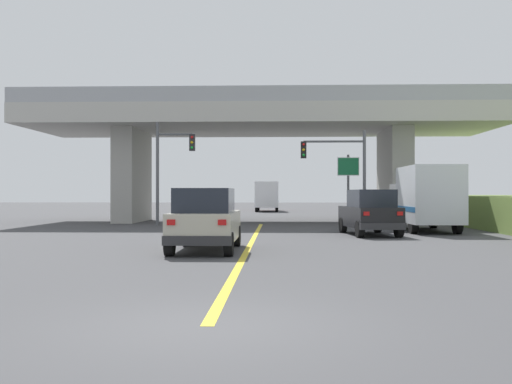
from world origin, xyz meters
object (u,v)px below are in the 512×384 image
object	(u,v)px
suv_crossing	(370,212)
box_truck	(426,198)
suv_lead	(206,220)
highway_sign	(348,174)
semi_truck_distant	(267,196)
traffic_signal_farside	(169,161)
traffic_signal_nearside	(342,164)

from	to	relation	value
suv_crossing	box_truck	xyz separation A→B (m)	(3.13, 2.79, 0.63)
suv_lead	highway_sign	distance (m)	18.28
suv_lead	box_truck	bearing A→B (deg)	47.34
suv_crossing	semi_truck_distant	world-z (taller)	semi_truck_distant
traffic_signal_farside	suv_crossing	bearing A→B (deg)	-36.55
suv_lead	semi_truck_distant	size ratio (longest dim) A/B	0.70
suv_lead	suv_crossing	xyz separation A→B (m)	(6.41, 7.56, -0.00)
suv_lead	highway_sign	xyz separation A→B (m)	(6.56, 16.95, 1.98)
traffic_signal_farside	highway_sign	xyz separation A→B (m)	(10.50, 1.71, -0.75)
traffic_signal_nearside	suv_crossing	bearing A→B (deg)	-86.98
traffic_signal_farside	suv_lead	bearing A→B (deg)	-75.49
suv_lead	highway_sign	world-z (taller)	highway_sign
suv_crossing	highway_sign	bearing A→B (deg)	82.81
box_truck	semi_truck_distant	bearing A→B (deg)	104.52
traffic_signal_nearside	box_truck	bearing A→B (deg)	-54.38
suv_lead	semi_truck_distant	distance (m)	42.43
box_truck	semi_truck_distant	xyz separation A→B (m)	(-8.30, 32.05, -0.05)
suv_crossing	traffic_signal_nearside	distance (m)	8.14
highway_sign	traffic_signal_nearside	bearing A→B (deg)	-108.44
suv_crossing	highway_sign	xyz separation A→B (m)	(0.14, 9.39, 1.98)
traffic_signal_nearside	semi_truck_distant	bearing A→B (deg)	99.97
suv_lead	suv_crossing	bearing A→B (deg)	49.70
suv_lead	suv_crossing	distance (m)	9.91
suv_lead	traffic_signal_nearside	distance (m)	16.62
traffic_signal_nearside	highway_sign	xyz separation A→B (m)	(0.55, 1.66, -0.54)
traffic_signal_nearside	traffic_signal_farside	size ratio (longest dim) A/B	0.90
suv_crossing	traffic_signal_nearside	size ratio (longest dim) A/B	0.84
box_truck	highway_sign	xyz separation A→B (m)	(-2.98, 6.59, 1.35)
suv_lead	suv_crossing	size ratio (longest dim) A/B	1.00
suv_crossing	traffic_signal_farside	world-z (taller)	traffic_signal_farside
highway_sign	semi_truck_distant	bearing A→B (deg)	101.80
suv_lead	traffic_signal_nearside	bearing A→B (deg)	68.56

